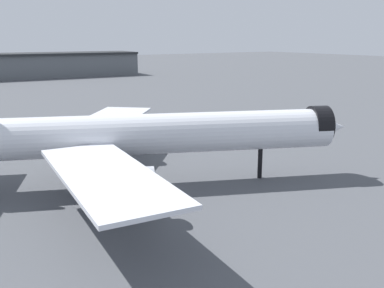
# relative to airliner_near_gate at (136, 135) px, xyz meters

# --- Properties ---
(ground) EXTENTS (900.00, 900.00, 0.00)m
(ground) POSITION_rel_airliner_near_gate_xyz_m (1.94, -3.23, -7.93)
(ground) COLOR #4C4F54
(airliner_near_gate) EXTENTS (65.19, 58.54, 18.01)m
(airliner_near_gate) POSITION_rel_airliner_near_gate_xyz_m (0.00, 0.00, 0.00)
(airliner_near_gate) COLOR silver
(airliner_near_gate) RESTS_ON ground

